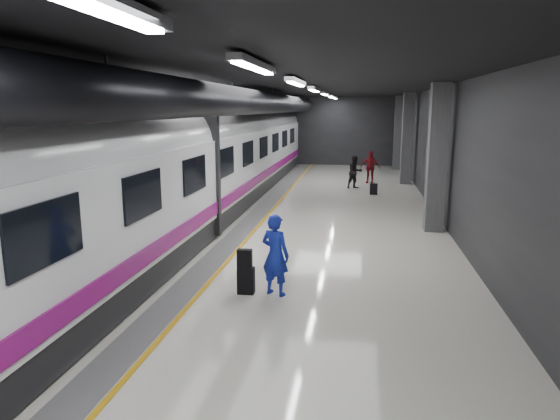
{
  "coord_description": "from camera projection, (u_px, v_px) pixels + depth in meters",
  "views": [
    {
      "loc": [
        2.22,
        -13.73,
        3.75
      ],
      "look_at": [
        0.38,
        -2.21,
        1.36
      ],
      "focal_mm": 32.0,
      "sensor_mm": 36.0,
      "label": 1
    }
  ],
  "objects": [
    {
      "name": "traveler_main",
      "position": [
        275.0,
        255.0,
        10.07
      ],
      "size": [
        0.72,
        0.6,
        1.69
      ],
      "primitive_type": "imported",
      "rotation": [
        0.0,
        0.0,
        2.76
      ],
      "color": "#1832BB",
      "rests_on": "ground"
    },
    {
      "name": "traveler_far_a",
      "position": [
        355.0,
        172.0,
        23.6
      ],
      "size": [
        0.96,
        0.91,
        1.57
      ],
      "primitive_type": "imported",
      "rotation": [
        0.0,
        0.0,
        0.56
      ],
      "color": "black",
      "rests_on": "ground"
    },
    {
      "name": "suitcase_main",
      "position": [
        246.0,
        280.0,
        10.24
      ],
      "size": [
        0.34,
        0.22,
        0.55
      ],
      "primitive_type": "cube",
      "rotation": [
        0.0,
        0.0,
        0.02
      ],
      "color": "black",
      "rests_on": "ground"
    },
    {
      "name": "suitcase_far",
      "position": [
        374.0,
        189.0,
        22.05
      ],
      "size": [
        0.34,
        0.23,
        0.48
      ],
      "primitive_type": "cube",
      "rotation": [
        0.0,
        0.0,
        -0.06
      ],
      "color": "black",
      "rests_on": "ground"
    },
    {
      "name": "shoulder_bag",
      "position": [
        245.0,
        259.0,
        10.11
      ],
      "size": [
        0.3,
        0.17,
        0.4
      ],
      "primitive_type": "cube",
      "rotation": [
        0.0,
        0.0,
        0.02
      ],
      "color": "black",
      "rests_on": "suitcase_main"
    },
    {
      "name": "ground",
      "position": [
        279.0,
        241.0,
        14.38
      ],
      "size": [
        40.0,
        40.0,
        0.0
      ],
      "primitive_type": "plane",
      "color": "silver",
      "rests_on": "ground"
    },
    {
      "name": "traveler_far_b",
      "position": [
        370.0,
        167.0,
        25.35
      ],
      "size": [
        1.01,
        0.55,
        1.63
      ],
      "primitive_type": "imported",
      "rotation": [
        0.0,
        0.0,
        -0.17
      ],
      "color": "maroon",
      "rests_on": "ground"
    },
    {
      "name": "platform_hall",
      "position": [
        274.0,
        116.0,
        14.64
      ],
      "size": [
        10.02,
        40.02,
        4.51
      ],
      "color": "black",
      "rests_on": "ground"
    },
    {
      "name": "train",
      "position": [
        169.0,
        167.0,
        14.46
      ],
      "size": [
        3.05,
        38.0,
        4.05
      ],
      "color": "black",
      "rests_on": "ground"
    }
  ]
}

